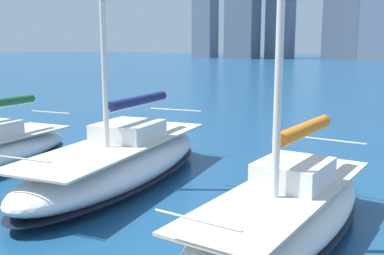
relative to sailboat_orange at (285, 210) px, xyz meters
name	(u,v)px	position (x,y,z in m)	size (l,w,h in m)	color
sailboat_orange	(285,210)	(0.00, 0.00, 0.00)	(3.14, 7.97, 12.38)	white
sailboat_navy	(121,160)	(5.84, -1.81, 0.02)	(3.81, 9.65, 11.45)	white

